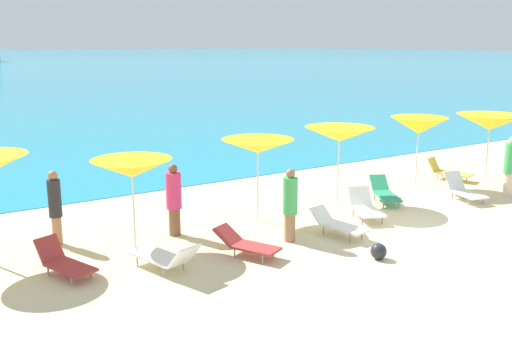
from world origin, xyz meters
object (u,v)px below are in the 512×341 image
Objects in this scene: umbrella_2 at (258,146)px; lounge_chair_4 at (385,192)px; lounge_chair_10 at (166,257)px; beach_ball at (379,251)px; lounge_chair_6 at (246,243)px; beachgoer_4 at (174,198)px; lounge_chair_7 at (64,262)px; beachgoer_1 at (290,203)px; umbrella_4 at (419,126)px; lounge_chair_8 at (365,206)px; lounge_chair_2 at (464,190)px; lounge_chair_0 at (448,171)px; umbrella_5 at (490,122)px; lounge_chair_5 at (338,224)px; beachgoer_0 at (510,165)px; umbrella_3 at (339,134)px; umbrella_1 at (132,168)px; beachgoer_3 at (55,205)px.

lounge_chair_4 is at bearing -6.37° from umbrella_2.
lounge_chair_10 reaches higher than lounge_chair_4.
beach_ball is at bearing -78.50° from umbrella_2.
beachgoer_4 is at bearing 83.22° from lounge_chair_6.
lounge_chair_7 is 5.05m from beachgoer_1.
umbrella_4 is 4.41m from lounge_chair_8.
lounge_chair_2 is at bearing 166.17° from lounge_chair_10.
umbrella_2 is 1.41× the size of lounge_chair_0.
lounge_chair_5 is at bearing -167.32° from umbrella_5.
umbrella_4 is at bearing 53.14° from beachgoer_1.
lounge_chair_0 is at bearing 77.88° from beachgoer_0.
lounge_chair_10 reaches higher than lounge_chair_5.
umbrella_3 reaches higher than lounge_chair_10.
umbrella_1 is 5.87× the size of beach_ball.
umbrella_2 reaches higher than beachgoer_0.
lounge_chair_4 is at bearing -176.33° from umbrella_5.
beachgoer_0 is at bearing -26.18° from lounge_chair_6.
lounge_chair_8 is 7.72m from beachgoer_3.
lounge_chair_0 is 0.88× the size of beachgoer_3.
umbrella_2 reaches higher than umbrella_1.
lounge_chair_0 is 1.03× the size of lounge_chair_7.
lounge_chair_10 is 0.96× the size of beachgoer_0.
beachgoer_0 reaches higher than beachgoer_1.
lounge_chair_10 is (-4.37, 0.17, 0.03)m from lounge_chair_5.
lounge_chair_7 is (-14.36, -0.75, -1.63)m from umbrella_5.
lounge_chair_2 reaches higher than lounge_chair_8.
umbrella_4 reaches higher than lounge_chair_5.
beachgoer_1 is (1.35, 0.25, 0.63)m from lounge_chair_6.
beachgoer_0 is at bearing -57.09° from umbrella_4.
beachgoer_1 is 2.77m from beachgoer_4.
beachgoer_4 is (-5.09, 0.01, -1.10)m from umbrella_3.
umbrella_2 is at bearing 108.01° from lounge_chair_5.
lounge_chair_0 is at bearing 2.88° from umbrella_3.
umbrella_1 is 2.99m from lounge_chair_6.
lounge_chair_0 is 0.89× the size of lounge_chair_4.
umbrella_3 is 2.26m from lounge_chair_8.
lounge_chair_0 is at bearing -12.13° from lounge_chair_6.
lounge_chair_2 is at bearing -23.11° from lounge_chair_6.
beachgoer_1 is (-3.02, -1.83, -1.11)m from umbrella_3.
lounge_chair_7 is 0.86× the size of beachgoer_3.
beachgoer_4 is (1.13, 0.35, -0.93)m from umbrella_1.
umbrella_2 is at bearing -158.24° from lounge_chair_4.
lounge_chair_2 is (-1.69, -1.94, 0.02)m from lounge_chair_0.
lounge_chair_7 is (-1.74, -0.68, -1.56)m from umbrella_1.
beachgoer_3 is at bearing -174.06° from lounge_chair_8.
lounge_chair_5 is at bearing -130.43° from umbrella_3.
umbrella_2 is at bearing 163.28° from lounge_chair_0.
umbrella_4 is (6.27, 0.34, 0.00)m from umbrella_2.
umbrella_1 is 1.18× the size of lounge_chair_10.
beachgoer_0 reaches higher than lounge_chair_5.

